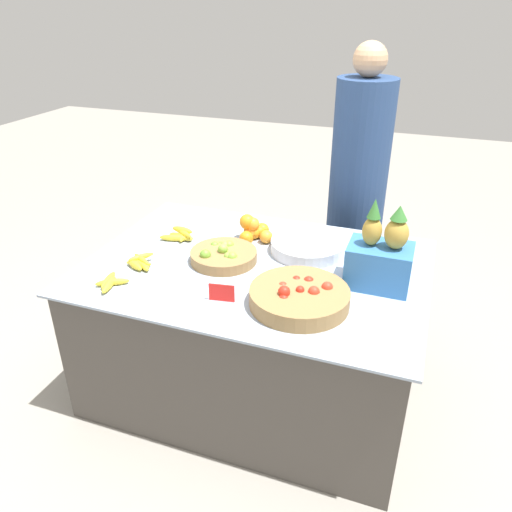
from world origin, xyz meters
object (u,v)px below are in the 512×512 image
(lime_bowl, at_px, (223,255))
(produce_crate, at_px, (380,258))
(vendor_person, at_px, (357,197))
(tomato_basket, at_px, (299,296))
(metal_bowl, at_px, (307,246))
(price_sign, at_px, (222,293))

(lime_bowl, bearing_deg, produce_crate, 2.01)
(produce_crate, height_order, vendor_person, vendor_person)
(tomato_basket, bearing_deg, metal_bowl, 100.53)
(metal_bowl, xyz_separation_m, vendor_person, (0.12, 0.74, 0.01))
(metal_bowl, height_order, vendor_person, vendor_person)
(price_sign, relative_size, produce_crate, 0.27)
(lime_bowl, relative_size, metal_bowl, 0.88)
(produce_crate, bearing_deg, tomato_basket, -136.18)
(price_sign, bearing_deg, metal_bowl, 59.25)
(lime_bowl, height_order, produce_crate, produce_crate)
(produce_crate, bearing_deg, metal_bowl, 151.40)
(metal_bowl, height_order, produce_crate, produce_crate)
(lime_bowl, distance_m, tomato_basket, 0.52)
(lime_bowl, height_order, tomato_basket, tomato_basket)
(tomato_basket, xyz_separation_m, price_sign, (-0.32, -0.09, 0.00))
(lime_bowl, bearing_deg, price_sign, -67.89)
(lime_bowl, bearing_deg, vendor_person, 63.67)
(tomato_basket, relative_size, metal_bowl, 1.13)
(metal_bowl, bearing_deg, tomato_basket, -79.47)
(metal_bowl, xyz_separation_m, price_sign, (-0.23, -0.57, 0.01))
(vendor_person, bearing_deg, produce_crate, -74.71)
(lime_bowl, relative_size, vendor_person, 0.20)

